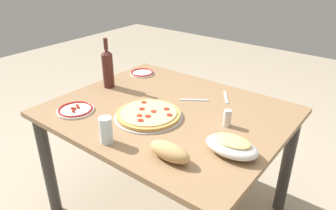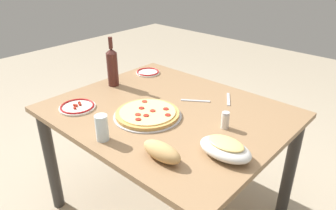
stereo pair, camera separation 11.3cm
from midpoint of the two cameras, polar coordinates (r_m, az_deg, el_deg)
The scene contains 12 objects.
ground_plane at distance 2.18m, azimuth 1.56°, elevation -18.16°, with size 8.00×8.00×0.00m, color tan.
dining_table at distance 1.80m, azimuth 1.79°, elevation -4.03°, with size 1.25×1.03×0.73m.
pepperoni_pizza at distance 1.68m, azimuth -1.78°, elevation -1.63°, with size 0.36×0.36×0.03m.
baked_pasta_dish at distance 1.39m, azimuth 12.57°, elevation -7.60°, with size 0.24×0.15×0.08m.
wine_bottle at distance 2.05m, azimuth -8.40°, elevation 6.88°, with size 0.07×0.07×0.32m.
water_glass at distance 1.48m, azimuth -9.66°, elevation -4.09°, with size 0.06×0.06×0.13m, color silver.
side_plate_near at distance 1.82m, azimuth -14.29°, elevation -0.33°, with size 0.20×0.20×0.02m.
side_plate_far at distance 2.27m, azimuth -2.22°, elevation 5.88°, with size 0.17×0.17×0.02m.
bread_loaf at distance 1.34m, azimuth 1.29°, elevation -8.43°, with size 0.20×0.08×0.08m, color tan.
spice_shaker at distance 1.59m, azimuth 12.24°, elevation -2.72°, with size 0.04×0.04×0.09m.
fork_left at distance 1.86m, azimuth 6.70°, elevation 0.74°, with size 0.17×0.02×0.01m, color #B7B7BC.
fork_right at distance 1.91m, azimuth 12.46°, elevation 1.00°, with size 0.17×0.02×0.01m, color #B7B7BC.
Camera 2 is at (-1.04, 1.15, 1.53)m, focal length 33.94 mm.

